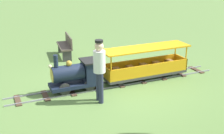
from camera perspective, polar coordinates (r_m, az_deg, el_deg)
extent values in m
plane|color=#608442|center=(8.52, 0.62, -3.39)|extent=(60.00, 60.00, 0.00)
cube|color=gray|center=(8.38, 1.83, -3.68)|extent=(0.03, 6.40, 0.04)
cube|color=gray|center=(8.73, 0.65, -2.67)|extent=(0.03, 6.40, 0.04)
cube|color=#4C3828|center=(10.00, 16.20, -0.54)|extent=(0.66, 0.14, 0.03)
cube|color=#4C3828|center=(9.58, 12.90, -1.14)|extent=(0.66, 0.14, 0.03)
cube|color=#4C3828|center=(9.20, 9.31, -1.78)|extent=(0.66, 0.14, 0.03)
cube|color=#4C3828|center=(8.85, 5.42, -2.47)|extent=(0.66, 0.14, 0.03)
cube|color=#4C3828|center=(8.55, 1.23, -3.20)|extent=(0.66, 0.14, 0.03)
cube|color=#4C3828|center=(8.30, -3.24, -3.95)|extent=(0.66, 0.14, 0.03)
cube|color=#4C3828|center=(8.11, -7.97, -4.73)|extent=(0.66, 0.14, 0.03)
cube|color=#4C3828|center=(7.97, -12.91, -5.50)|extent=(0.66, 0.14, 0.03)
cube|color=#4C3828|center=(7.90, -17.98, -6.25)|extent=(0.66, 0.14, 0.03)
cube|color=#192338|center=(8.06, -7.20, -3.33)|extent=(0.54, 1.40, 0.10)
cylinder|color=#192338|center=(7.88, -8.70, -1.20)|extent=(0.44, 0.85, 0.44)
cylinder|color=#B7932D|center=(7.80, -11.71, -1.64)|extent=(0.37, 0.02, 0.37)
cylinder|color=#192338|center=(7.69, -10.98, 1.15)|extent=(0.12, 0.12, 0.33)
sphere|color=#B7932D|center=(7.80, -8.45, 0.70)|extent=(0.16, 0.16, 0.16)
cube|color=#192338|center=(8.07, -4.07, -0.70)|extent=(0.54, 0.45, 0.55)
cube|color=black|center=(7.98, -4.12, 1.29)|extent=(0.62, 0.53, 0.04)
sphere|color=#F2EAB2|center=(7.70, -12.06, 0.14)|extent=(0.10, 0.10, 0.10)
cylinder|color=#2D2D2D|center=(7.80, -9.22, -4.34)|extent=(0.05, 0.32, 0.32)
cylinder|color=#2D2D2D|center=(8.17, -9.97, -3.22)|extent=(0.05, 0.32, 0.32)
cylinder|color=#2D2D2D|center=(7.98, -4.35, -3.56)|extent=(0.05, 0.32, 0.32)
cylinder|color=#2D2D2D|center=(8.34, -5.31, -2.51)|extent=(0.05, 0.32, 0.32)
cube|color=#3F3F3F|center=(8.88, 6.52, -1.29)|extent=(0.62, 2.60, 0.08)
cube|color=orange|center=(8.57, 7.54, -0.59)|extent=(0.04, 2.60, 0.35)
cube|color=orange|center=(9.04, 5.67, 0.58)|extent=(0.04, 2.60, 0.35)
cube|color=orange|center=(8.27, -1.14, -1.18)|extent=(0.62, 0.04, 0.35)
cube|color=orange|center=(9.49, 13.30, 1.05)|extent=(0.62, 0.04, 0.35)
cylinder|color=orange|center=(7.97, -0.18, -0.46)|extent=(0.04, 0.04, 0.75)
cylinder|color=orange|center=(8.46, -1.69, 0.74)|extent=(0.04, 0.04, 0.75)
cylinder|color=orange|center=(9.20, 14.27, 1.69)|extent=(0.04, 0.04, 0.75)
cylinder|color=orange|center=(9.62, 12.27, 2.65)|extent=(0.04, 0.04, 0.75)
cube|color=orange|center=(8.63, 6.73, 3.74)|extent=(0.72, 2.70, 0.04)
cube|color=olive|center=(9.30, 11.49, 0.46)|extent=(0.46, 0.20, 0.24)
cube|color=olive|center=(9.05, 9.09, 0.08)|extent=(0.46, 0.20, 0.24)
cube|color=olive|center=(8.82, 6.56, -0.32)|extent=(0.46, 0.20, 0.24)
cube|color=olive|center=(8.61, 3.91, -0.74)|extent=(0.46, 0.20, 0.24)
cube|color=olive|center=(8.42, 1.12, -1.18)|extent=(0.46, 0.20, 0.24)
cylinder|color=#262626|center=(8.32, 1.78, -2.80)|extent=(0.04, 0.24, 0.24)
cylinder|color=#262626|center=(8.67, 0.60, -1.83)|extent=(0.04, 0.24, 0.24)
cylinder|color=#262626|center=(9.19, 12.10, -1.01)|extent=(0.04, 0.24, 0.24)
cylinder|color=#262626|center=(9.52, 10.65, -0.19)|extent=(0.04, 0.24, 0.24)
cylinder|color=#282D47|center=(7.27, -2.17, -4.19)|extent=(0.12, 0.12, 0.80)
cylinder|color=#282D47|center=(7.42, -2.68, -3.67)|extent=(0.12, 0.12, 0.80)
cylinder|color=white|center=(7.10, -2.50, 1.07)|extent=(0.30, 0.30, 0.55)
sphere|color=beige|center=(6.99, -2.55, 4.06)|extent=(0.22, 0.22, 0.22)
cylinder|color=black|center=(6.95, -2.57, 5.09)|extent=(0.20, 0.20, 0.06)
cube|color=brown|center=(11.03, -9.35, 4.08)|extent=(1.33, 0.53, 0.06)
cube|color=brown|center=(11.01, -8.48, 5.17)|extent=(1.30, 0.17, 0.40)
cube|color=#333333|center=(10.55, -8.80, 2.19)|extent=(0.11, 0.33, 0.42)
cube|color=#333333|center=(11.63, -9.74, 3.79)|extent=(0.11, 0.33, 0.42)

